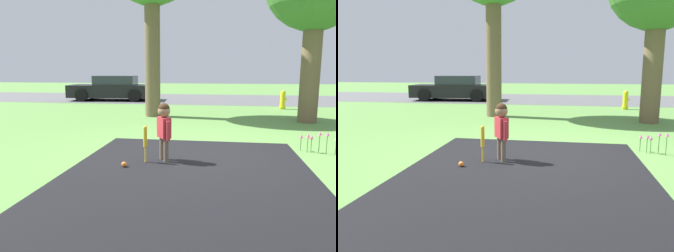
# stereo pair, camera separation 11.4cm
# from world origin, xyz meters

# --- Properties ---
(ground_plane) EXTENTS (60.00, 60.00, 0.00)m
(ground_plane) POSITION_xyz_m (0.00, 0.00, 0.00)
(ground_plane) COLOR #5B8C42
(driveway_strip) EXTENTS (3.44, 7.00, 0.01)m
(driveway_strip) POSITION_xyz_m (-0.10, -2.50, 0.00)
(driveway_strip) COLOR black
(driveway_strip) RESTS_ON ground
(street_strip) EXTENTS (40.00, 6.00, 0.01)m
(street_strip) POSITION_xyz_m (0.00, 10.90, 0.00)
(street_strip) COLOR #59595B
(street_strip) RESTS_ON ground
(child) EXTENTS (0.25, 0.32, 0.91)m
(child) POSITION_xyz_m (-0.54, -0.54, 0.59)
(child) COLOR #6B5B4C
(child) RESTS_ON ground
(baseball_bat) EXTENTS (0.06, 0.06, 0.58)m
(baseball_bat) POSITION_xyz_m (-0.81, -0.68, 0.37)
(baseball_bat) COLOR yellow
(baseball_bat) RESTS_ON ground
(sports_ball) EXTENTS (0.08, 0.08, 0.08)m
(sports_ball) POSITION_xyz_m (-1.07, -0.98, 0.04)
(sports_ball) COLOR orange
(sports_ball) RESTS_ON ground
(fire_hydrant) EXTENTS (0.26, 0.23, 0.69)m
(fire_hydrant) POSITION_xyz_m (2.59, 6.99, 0.34)
(fire_hydrant) COLOR yellow
(fire_hydrant) RESTS_ON ground
(parked_car) EXTENTS (4.02, 2.06, 1.16)m
(parked_car) POSITION_xyz_m (-4.70, 9.50, 0.55)
(parked_car) COLOR black
(parked_car) RESTS_ON ground
(flower_bed) EXTENTS (0.59, 0.30, 0.39)m
(flower_bed) POSITION_xyz_m (1.97, 0.35, 0.27)
(flower_bed) COLOR #38702D
(flower_bed) RESTS_ON ground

